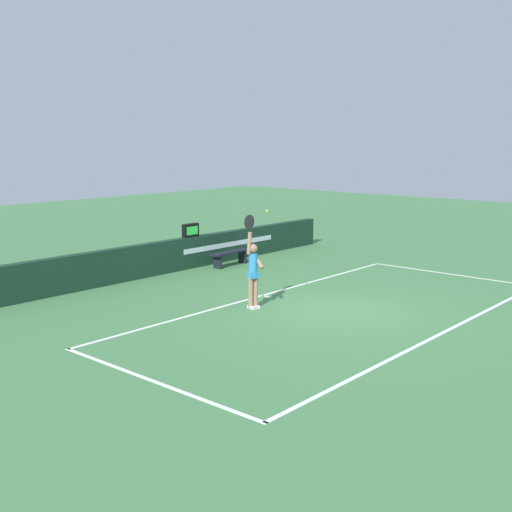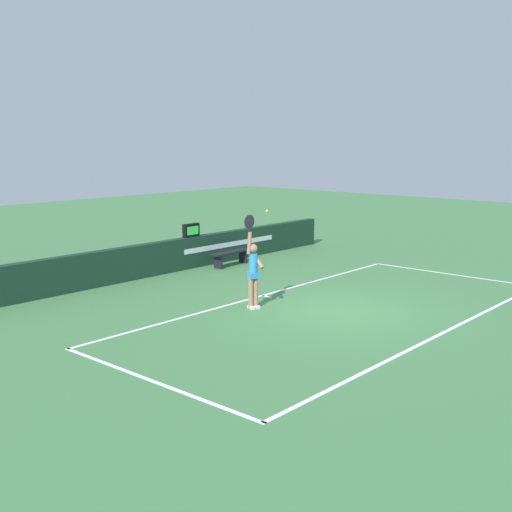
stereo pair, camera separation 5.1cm
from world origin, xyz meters
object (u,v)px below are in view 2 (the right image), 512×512
at_px(tennis_player, 253,270).
at_px(speed_display, 191,230).
at_px(courtside_bench_near, 231,255).
at_px(tennis_ball, 267,211).

bearing_deg(tennis_player, speed_display, 62.88).
bearing_deg(courtside_bench_near, tennis_ball, -127.06).
distance_m(tennis_ball, courtside_bench_near, 5.73).
relative_size(tennis_player, tennis_ball, 33.32).
relative_size(tennis_ball, courtside_bench_near, 0.04).
bearing_deg(speed_display, courtside_bench_near, -33.85).
relative_size(speed_display, courtside_bench_near, 0.37).
xyz_separation_m(speed_display, tennis_ball, (-2.16, -5.00, 1.16)).
distance_m(speed_display, courtside_bench_near, 1.55).
bearing_deg(speed_display, tennis_player, -117.12).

